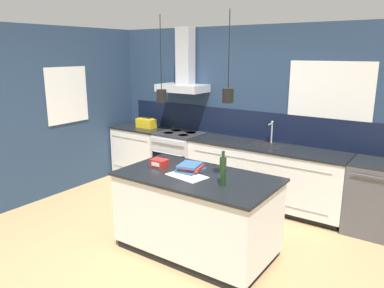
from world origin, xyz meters
The scene contains 13 objects.
ground_plane centered at (0.00, 0.00, 0.00)m, with size 16.00×16.00×0.00m, color tan.
wall_back centered at (-0.07, 2.00, 1.35)m, with size 5.60×2.15×2.60m.
wall_left centered at (-2.43, 0.70, 1.30)m, with size 0.08×3.80×2.60m.
counter_run_left centered at (-1.89, 1.69, 0.46)m, with size 0.97×0.64×0.91m.
counter_run_sink centered at (0.51, 1.69, 0.46)m, with size 2.33×0.64×1.25m.
oven_range centered at (-1.03, 1.69, 0.46)m, with size 0.76×0.66×0.91m.
dishwasher centered at (1.98, 1.69, 0.46)m, with size 0.63×0.65×0.91m.
kitchen_island centered at (0.43, 0.03, 0.46)m, with size 1.74×0.96×0.91m.
bottle_on_island centered at (0.81, -0.07, 1.06)m, with size 0.07×0.07×0.36m.
book_stack centered at (0.30, 0.11, 0.95)m, with size 0.29×0.32×0.09m.
red_supply_box centered at (-0.11, 0.05, 0.95)m, with size 0.19×0.15×0.09m.
paper_pile centered at (0.35, -0.05, 0.91)m, with size 0.47×0.33×0.01m.
yellow_toolbox centered at (-1.77, 1.69, 0.99)m, with size 0.34×0.18×0.19m.
Camera 1 is at (2.59, -3.18, 2.22)m, focal length 35.00 mm.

